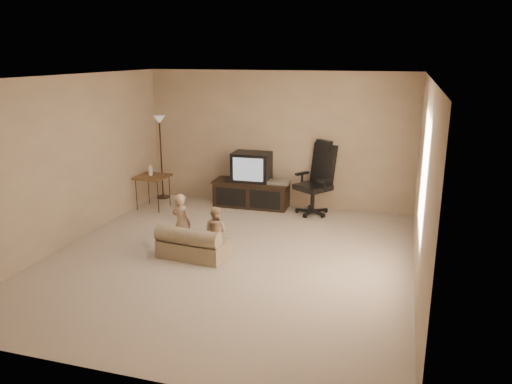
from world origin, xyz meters
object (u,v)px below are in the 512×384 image
Objects in this scene: child_sofa at (192,245)px; toddler_left at (181,223)px; toddler_right at (216,231)px; floor_lamp at (160,139)px; office_chair at (316,188)px; side_table at (152,177)px; tv_stand at (252,184)px.

toddler_left is at bearing 147.84° from child_sofa.
child_sofa is 0.38m from toddler_right.
office_chair is at bearing -2.42° from floor_lamp.
toddler_left is at bearing -51.78° from side_table.
floor_lamp is (-3.11, 0.13, 0.72)m from office_chair.
tv_stand is 0.89× the size of floor_lamp.
tv_stand is 1.45× the size of child_sofa.
tv_stand reaches higher than side_table.
tv_stand is at bearing -148.38° from office_chair.
toddler_right is (1.93, -1.78, -0.24)m from side_table.
child_sofa is at bearing -92.99° from tv_stand.
office_chair is 1.58× the size of side_table.
child_sofa is (-0.09, -2.58, -0.24)m from tv_stand.
tv_stand is at bearing -83.22° from toddler_left.
toddler_right reaches higher than child_sofa.
tv_stand is 2.60m from child_sofa.
child_sofa is (1.79, -2.64, -1.00)m from floor_lamp.
tv_stand reaches higher than toddler_left.
floor_lamp reaches higher than toddler_right.
tv_stand is 2.02× the size of toddler_right.
child_sofa is 1.16× the size of toddler_left.
child_sofa is (-1.31, -2.51, -0.28)m from office_chair.
child_sofa is at bearing -55.83° from floor_lamp.
office_chair is 3.19m from floor_lamp.
toddler_right is (0.19, -2.39, -0.07)m from tv_stand.
office_chair is at bearing 67.67° from child_sofa.
side_table is 2.63m from toddler_right.
tv_stand is 2.40m from toddler_right.
side_table is 0.91m from floor_lamp.
toddler_left is (-1.55, -2.33, -0.04)m from office_chair.
side_table is 0.83× the size of child_sofa.
side_table reaches higher than toddler_right.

